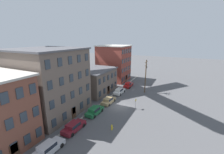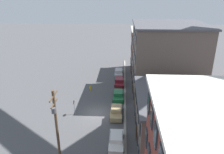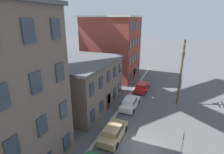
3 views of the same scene
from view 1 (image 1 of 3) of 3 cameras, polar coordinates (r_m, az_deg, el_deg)
The scene contains 14 objects.
ground_plane at distance 34.11m, azimuth 3.14°, elevation -11.11°, with size 200.00×200.00×0.00m, color #4C4C4F.
kerb_strip at distance 35.89m, azimuth -3.57°, elevation -9.61°, with size 56.00×0.36×0.16m, color #9E998E.
apartment_midblock at distance 32.08m, azimuth -23.03°, elevation -1.57°, with size 12.45×12.26×12.97m.
apartment_far at distance 42.82m, azimuth -7.72°, elevation -1.12°, with size 11.83×11.11×6.52m.
apartment_annex at distance 53.54m, azimuth 0.68°, elevation 5.39°, with size 9.88×10.26×12.36m.
car_silver at distance 23.45m, azimuth -23.20°, elevation -23.58°, with size 4.40×1.92×1.43m.
car_maroon at distance 26.61m, azimuth -14.42°, elevation -17.78°, with size 4.40×1.92×1.43m.
car_green at distance 30.85m, azimuth -6.70°, elevation -12.58°, with size 4.40×1.92×1.43m.
car_tan at distance 35.25m, azimuth -1.39°, elevation -8.87°, with size 4.40×1.92×1.43m.
car_white at distance 41.20m, azimuth 2.81°, elevation -5.32°, with size 4.40×1.92×1.43m.
car_red at distance 46.88m, azimuth 6.26°, elevation -2.89°, with size 4.40×1.92×1.43m.
caution_sign at distance 32.55m, azimuth 8.99°, elevation -9.40°, with size 0.85×0.08×2.50m.
utility_pole at distance 41.60m, azimuth 12.71°, elevation 0.90°, with size 2.40×0.44×9.22m.
fire_hydrant at distance 26.14m, azimuth -0.06°, elevation -18.60°, with size 0.24×0.34×0.96m.
Camera 1 is at (-28.32, -11.90, 14.82)m, focal length 24.00 mm.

